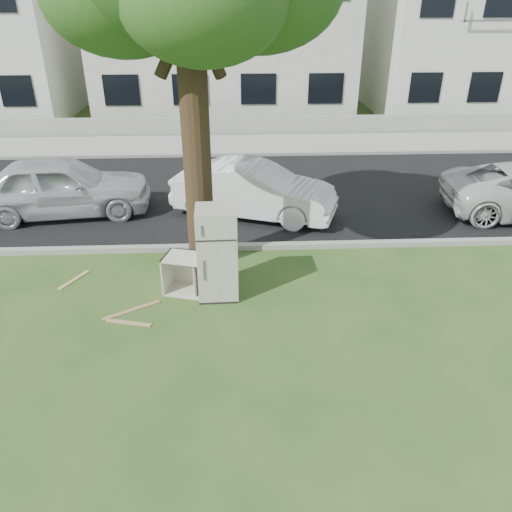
{
  "coord_description": "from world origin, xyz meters",
  "views": [
    {
      "loc": [
        0.29,
        -7.51,
        5.14
      ],
      "look_at": [
        0.67,
        0.6,
        0.8
      ],
      "focal_mm": 35.0,
      "sensor_mm": 36.0,
      "label": 1
    }
  ],
  "objects_px": {
    "cabinet": "(191,274)",
    "car_left": "(61,186)",
    "fridge": "(217,253)",
    "car_center": "(254,190)"
  },
  "relations": [
    {
      "from": "car_left",
      "to": "fridge",
      "type": "bearing_deg",
      "value": -142.46
    },
    {
      "from": "car_center",
      "to": "cabinet",
      "type": "bearing_deg",
      "value": 179.33
    },
    {
      "from": "fridge",
      "to": "car_center",
      "type": "bearing_deg",
      "value": 76.18
    },
    {
      "from": "fridge",
      "to": "cabinet",
      "type": "bearing_deg",
      "value": 164.51
    },
    {
      "from": "car_center",
      "to": "car_left",
      "type": "height_order",
      "value": "car_left"
    },
    {
      "from": "car_center",
      "to": "car_left",
      "type": "relative_size",
      "value": 0.93
    },
    {
      "from": "car_center",
      "to": "fridge",
      "type": "bearing_deg",
      "value": -172.6
    },
    {
      "from": "cabinet",
      "to": "car_left",
      "type": "bearing_deg",
      "value": 146.83
    },
    {
      "from": "cabinet",
      "to": "car_center",
      "type": "xyz_separation_m",
      "value": [
        1.37,
        3.64,
        0.3
      ]
    },
    {
      "from": "cabinet",
      "to": "car_center",
      "type": "distance_m",
      "value": 3.9
    }
  ]
}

